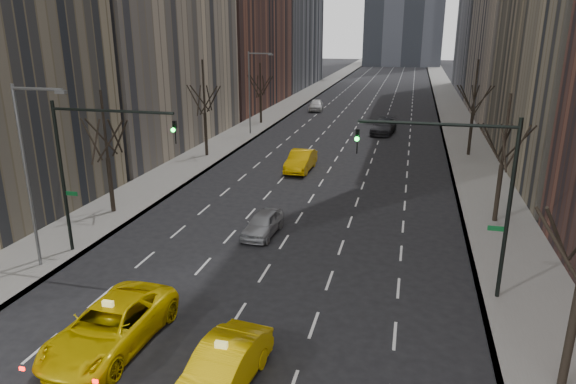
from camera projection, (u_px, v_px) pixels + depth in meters
The scene contains 17 objects.
sidewalk_left at pixel (292, 104), 81.76m from camera, with size 4.50×320.00×0.15m, color slate.
sidewalk_right at pixel (452, 109), 76.28m from camera, with size 4.50×320.00×0.15m, color slate.
tree_lw_b at pixel (108, 158), 32.46m from camera, with size 3.36×3.50×7.82m.
tree_lw_c at pixel (205, 114), 47.17m from camera, with size 3.36×3.50×8.74m.
tree_lw_d at pixel (261, 95), 63.98m from camera, with size 3.36×3.50×7.36m.
tree_rw_b at pixel (502, 165), 30.78m from camera, with size 3.36×3.50×7.82m.
tree_rw_c at pixel (473, 114), 47.35m from camera, with size 3.36×3.50×8.74m.
traffic_mast_left at pixel (88, 155), 25.71m from camera, with size 6.69×0.39×8.00m.
traffic_mast_right at pixel (470, 179), 21.63m from camera, with size 6.69×0.39×8.00m.
streetlight_near at pixel (31, 160), 24.21m from camera, with size 2.83×0.22×9.00m.
streetlight_far at pixel (252, 85), 56.61m from camera, with size 2.83×0.22×9.00m.
taxi_suv at pixel (110, 326), 19.26m from camera, with size 2.85×6.18×1.72m, color #DCB904.
taxi_sedan at pixel (222, 368), 16.97m from camera, with size 1.70×4.88×1.61m, color #ECBB04.
silver_sedan_ahead at pixel (263, 224), 29.91m from camera, with size 1.61×4.00×1.36m, color #989A9F.
far_taxi at pixel (301, 161), 43.41m from camera, with size 1.80×5.17×1.70m, color #F5B505.
far_suv_grey at pixel (384, 126), 58.70m from camera, with size 2.33×5.73×1.66m, color #28282C.
far_car_white at pixel (316, 105), 75.16m from camera, with size 1.93×4.80×1.64m, color white.
Camera 1 is at (6.52, -10.00, 11.54)m, focal length 32.00 mm.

